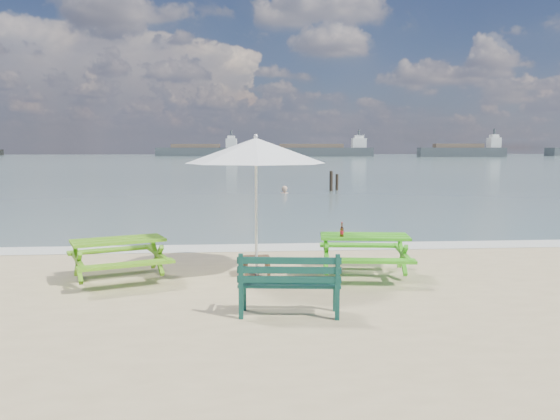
{
  "coord_description": "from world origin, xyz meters",
  "views": [
    {
      "loc": [
        -0.18,
        -6.93,
        2.14
      ],
      "look_at": [
        0.6,
        3.0,
        1.0
      ],
      "focal_mm": 35.0,
      "sensor_mm": 36.0,
      "label": 1
    }
  ],
  "objects": [
    {
      "name": "picnic_table_left",
      "position": [
        -2.1,
        1.89,
        0.33
      ],
      "size": [
        1.92,
        2.01,
        0.68
      ],
      "color": "#5A9F18",
      "rests_on": "ground"
    },
    {
      "name": "patio_umbrella",
      "position": [
        0.13,
        2.11,
        2.09
      ],
      "size": [
        2.48,
        2.48,
        2.3
      ],
      "color": "silver",
      "rests_on": "ground"
    },
    {
      "name": "park_bench",
      "position": [
        0.47,
        -0.13,
        0.25
      ],
      "size": [
        1.33,
        0.58,
        0.8
      ],
      "color": "#0E3A31",
      "rests_on": "ground"
    },
    {
      "name": "foam_strip",
      "position": [
        0.0,
        4.6,
        0.01
      ],
      "size": [
        22.0,
        0.9,
        0.01
      ],
      "primitive_type": "cube",
      "color": "silver",
      "rests_on": "ground"
    },
    {
      "name": "picnic_table_right",
      "position": [
        1.92,
        1.9,
        0.33
      ],
      "size": [
        1.65,
        1.79,
        0.69
      ],
      "color": "green",
      "rests_on": "ground"
    },
    {
      "name": "sea",
      "position": [
        0.0,
        85.0,
        0.0
      ],
      "size": [
        300.0,
        300.0,
        0.0
      ],
      "primitive_type": "plane",
      "color": "slate",
      "rests_on": "ground"
    },
    {
      "name": "side_table",
      "position": [
        0.13,
        2.11,
        0.16
      ],
      "size": [
        0.5,
        0.5,
        0.3
      ],
      "color": "brown",
      "rests_on": "ground"
    },
    {
      "name": "cargo_ships",
      "position": [
        38.22,
        122.19,
        1.18
      ],
      "size": [
        121.6,
        22.26,
        4.4
      ],
      "color": "#353C3F",
      "rests_on": "ground"
    },
    {
      "name": "mooring_pilings",
      "position": [
        4.58,
        19.83,
        0.36
      ],
      "size": [
        0.56,
        0.76,
        1.2
      ],
      "color": "black",
      "rests_on": "ground"
    },
    {
      "name": "beer_bottle",
      "position": [
        1.52,
        1.76,
        0.77
      ],
      "size": [
        0.06,
        0.06,
        0.24
      ],
      "color": "brown",
      "rests_on": "picnic_table_right"
    },
    {
      "name": "swimmer",
      "position": [
        2.03,
        18.6,
        -0.44
      ],
      "size": [
        0.68,
        0.58,
        1.59
      ],
      "color": "tan",
      "rests_on": "ground"
    }
  ]
}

